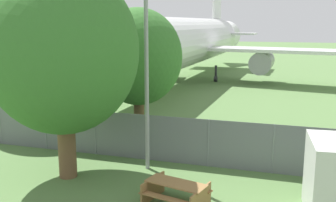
{
  "coord_description": "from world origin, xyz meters",
  "views": [
    {
      "loc": [
        5.54,
        -4.34,
        5.78
      ],
      "look_at": [
        -0.1,
        13.71,
        2.0
      ],
      "focal_mm": 42.0,
      "sensor_mm": 36.0,
      "label": 1
    }
  ],
  "objects_px": {
    "picnic_bench_open_grass": "(176,191)",
    "tree_left_of_cabin": "(138,57)",
    "airplane": "(186,42)",
    "tree_far_right": "(21,45)",
    "tree_near_hangar": "(62,51)"
  },
  "relations": [
    {
      "from": "airplane",
      "to": "tree_near_hangar",
      "type": "xyz_separation_m",
      "value": [
        1.95,
        -24.95,
        0.91
      ]
    },
    {
      "from": "tree_near_hangar",
      "to": "tree_left_of_cabin",
      "type": "bearing_deg",
      "value": 83.57
    },
    {
      "from": "picnic_bench_open_grass",
      "to": "tree_far_right",
      "type": "xyz_separation_m",
      "value": [
        -10.87,
        6.91,
        4.13
      ]
    },
    {
      "from": "picnic_bench_open_grass",
      "to": "tree_left_of_cabin",
      "type": "bearing_deg",
      "value": 120.07
    },
    {
      "from": "picnic_bench_open_grass",
      "to": "airplane",
      "type": "bearing_deg",
      "value": 104.13
    },
    {
      "from": "airplane",
      "to": "tree_far_right",
      "type": "height_order",
      "value": "airplane"
    },
    {
      "from": "airplane",
      "to": "picnic_bench_open_grass",
      "type": "height_order",
      "value": "airplane"
    },
    {
      "from": "airplane",
      "to": "tree_left_of_cabin",
      "type": "relative_size",
      "value": 6.32
    },
    {
      "from": "tree_near_hangar",
      "to": "tree_far_right",
      "type": "relative_size",
      "value": 1.06
    },
    {
      "from": "tree_far_right",
      "to": "picnic_bench_open_grass",
      "type": "bearing_deg",
      "value": -32.43
    },
    {
      "from": "picnic_bench_open_grass",
      "to": "tree_near_hangar",
      "type": "xyz_separation_m",
      "value": [
        -4.6,
        1.06,
        4.31
      ]
    },
    {
      "from": "airplane",
      "to": "picnic_bench_open_grass",
      "type": "distance_m",
      "value": 27.04
    },
    {
      "from": "airplane",
      "to": "tree_far_right",
      "type": "distance_m",
      "value": 19.6
    },
    {
      "from": "picnic_bench_open_grass",
      "to": "tree_near_hangar",
      "type": "distance_m",
      "value": 6.39
    },
    {
      "from": "airplane",
      "to": "picnic_bench_open_grass",
      "type": "bearing_deg",
      "value": 15.72
    }
  ]
}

